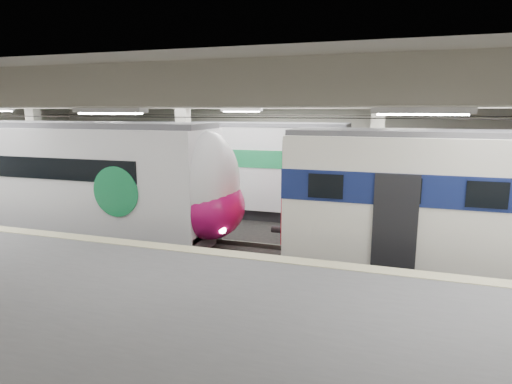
% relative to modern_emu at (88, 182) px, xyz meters
% --- Properties ---
extents(station_hall, '(36.00, 24.00, 5.75)m').
position_rel_modern_emu_xyz_m(station_hall, '(5.65, -1.74, 1.04)').
color(station_hall, black).
rests_on(station_hall, ground).
extents(modern_emu, '(13.95, 2.88, 4.49)m').
position_rel_modern_emu_xyz_m(modern_emu, '(0.00, 0.00, 0.00)').
color(modern_emu, silver).
rests_on(modern_emu, ground).
extents(far_train, '(13.64, 2.82, 4.37)m').
position_rel_modern_emu_xyz_m(far_train, '(2.55, 5.50, 0.05)').
color(far_train, silver).
rests_on(far_train, ground).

